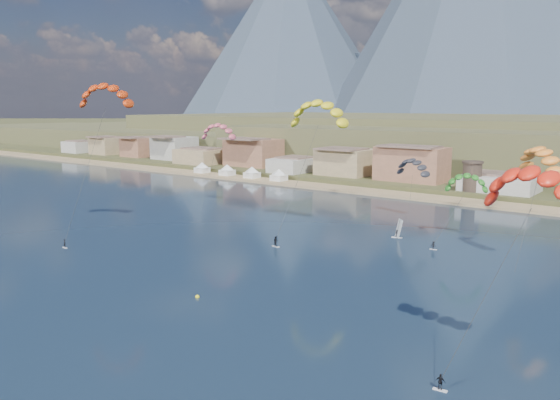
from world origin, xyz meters
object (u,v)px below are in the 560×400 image
(kitesurfer_orange, at_px, (533,182))
(kitesurfer_green, at_px, (466,180))
(kitesurfer_red, at_px, (105,92))
(buoy, at_px, (197,297))
(watchtower, at_px, (472,176))
(kitesurfer_yellow, at_px, (318,110))
(windsurfer, at_px, (398,232))

(kitesurfer_orange, distance_m, kitesurfer_green, 58.05)
(kitesurfer_orange, height_order, kitesurfer_green, kitesurfer_orange)
(kitesurfer_red, xyz_separation_m, kitesurfer_green, (60.02, 39.18, -17.11))
(kitesurfer_green, height_order, buoy, kitesurfer_green)
(watchtower, xyz_separation_m, kitesurfer_red, (-44.26, -88.57, 22.46))
(kitesurfer_red, xyz_separation_m, buoy, (43.47, -17.44, -28.72))
(watchtower, distance_m, kitesurfer_orange, 109.93)
(kitesurfer_yellow, height_order, kitesurfer_orange, kitesurfer_yellow)
(kitesurfer_orange, relative_size, windsurfer, 5.84)
(kitesurfer_green, distance_m, buoy, 60.12)
(watchtower, relative_size, kitesurfer_green, 0.54)
(watchtower, height_order, kitesurfer_red, kitesurfer_red)
(kitesurfer_yellow, bearing_deg, kitesurfer_orange, -37.88)
(buoy, bearing_deg, kitesurfer_yellow, 103.00)
(kitesurfer_red, xyz_separation_m, kitesurfer_yellow, (33.18, 27.12, -3.59))
(kitesurfer_orange, bearing_deg, kitesurfer_yellow, 142.12)
(kitesurfer_green, bearing_deg, watchtower, 107.70)
(kitesurfer_red, bearing_deg, watchtower, 63.45)
(kitesurfer_green, height_order, windsurfer, kitesurfer_green)
(watchtower, height_order, kitesurfer_yellow, kitesurfer_yellow)
(watchtower, height_order, kitesurfer_orange, kitesurfer_orange)
(kitesurfer_green, distance_m, windsurfer, 16.66)
(kitesurfer_red, distance_m, kitesurfer_yellow, 43.00)
(kitesurfer_red, relative_size, kitesurfer_yellow, 1.09)
(kitesurfer_yellow, xyz_separation_m, kitesurfer_orange, (51.43, -40.01, -6.16))
(kitesurfer_yellow, distance_m, kitesurfer_orange, 65.45)
(watchtower, bearing_deg, kitesurfer_green, -72.30)
(kitesurfer_red, xyz_separation_m, kitesurfer_orange, (84.61, -12.89, -9.75))
(kitesurfer_red, bearing_deg, buoy, -21.86)
(kitesurfer_red, bearing_deg, kitesurfer_green, 33.14)
(kitesurfer_green, xyz_separation_m, buoy, (-16.56, -56.62, -11.61))
(kitesurfer_orange, bearing_deg, watchtower, 111.68)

